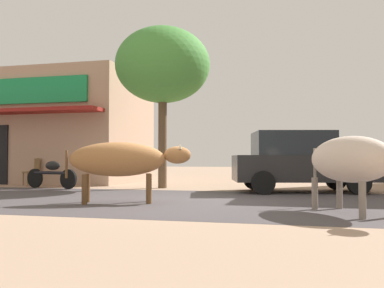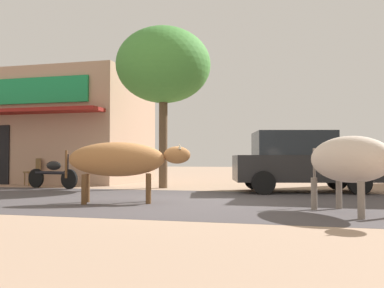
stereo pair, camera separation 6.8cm
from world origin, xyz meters
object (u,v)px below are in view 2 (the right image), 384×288
object	(u,v)px
parked_hatchback_car	(300,161)
cow_near_brown	(121,160)
roadside_tree	(163,66)
parked_motorcycle	(53,173)
cow_far_dark	(351,160)
cafe_chair_near_tree	(34,170)

from	to	relation	value
parked_hatchback_car	cow_near_brown	size ratio (longest dim) A/B	1.62
roadside_tree	parked_hatchback_car	distance (m)	5.12
parked_motorcycle	roadside_tree	bearing A→B (deg)	16.97
roadside_tree	cow_near_brown	xyz separation A→B (m)	(0.61, -4.56, -2.93)
cow_far_dark	cafe_chair_near_tree	world-z (taller)	cow_far_dark
roadside_tree	cow_far_dark	distance (m)	7.81
cow_near_brown	roadside_tree	bearing A→B (deg)	97.55
parked_motorcycle	cow_near_brown	size ratio (longest dim) A/B	0.78
parked_hatchback_car	parked_motorcycle	size ratio (longest dim) A/B	2.09
roadside_tree	cafe_chair_near_tree	bearing A→B (deg)	176.95
cow_near_brown	cow_far_dark	xyz separation A→B (m)	(4.38, -0.68, 0.00)
roadside_tree	parked_motorcycle	xyz separation A→B (m)	(-3.23, -0.98, -3.35)
cow_near_brown	cow_far_dark	world-z (taller)	cow_far_dark
parked_hatchback_car	cow_near_brown	bearing A→B (deg)	-131.75
cow_near_brown	parked_hatchback_car	bearing A→B (deg)	48.25
cow_near_brown	cow_far_dark	bearing A→B (deg)	-8.87
parked_motorcycle	cow_far_dark	distance (m)	9.26
cafe_chair_near_tree	parked_motorcycle	bearing A→B (deg)	-39.16
parked_hatchback_car	parked_motorcycle	bearing A→B (deg)	-177.19
parked_hatchback_car	cow_far_dark	size ratio (longest dim) A/B	1.67
cow_near_brown	cafe_chair_near_tree	bearing A→B (deg)	138.00
parked_hatchback_car	cow_near_brown	distance (m)	5.28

